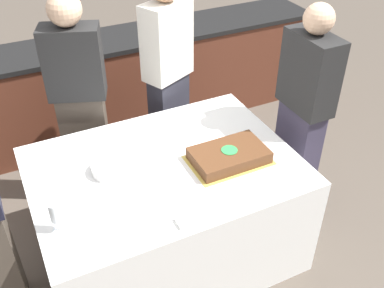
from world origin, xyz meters
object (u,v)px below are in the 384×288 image
(plate_stack, at_px, (110,168))
(person_seated_right, at_px, (302,117))
(cake, at_px, (229,156))
(person_cutting_cake, at_px, (168,77))
(wine_glass, at_px, (55,213))
(person_standing_back, at_px, (80,103))

(plate_stack, xyz_separation_m, person_seated_right, (1.34, -0.08, 0.04))
(cake, relative_size, person_cutting_cake, 0.29)
(wine_glass, bearing_deg, person_cutting_cake, 44.62)
(cake, xyz_separation_m, plate_stack, (-0.69, 0.22, -0.01))
(cake, height_order, plate_stack, cake)
(person_cutting_cake, bearing_deg, plate_stack, 20.94)
(person_seated_right, xyz_separation_m, person_standing_back, (-1.33, 0.80, 0.02))
(cake, xyz_separation_m, person_cutting_cake, (-0.00, 0.94, 0.10))
(cake, height_order, person_standing_back, person_standing_back)
(plate_stack, bearing_deg, person_seated_right, -3.54)
(person_standing_back, bearing_deg, wine_glass, 90.01)
(person_standing_back, bearing_deg, person_seated_right, 169.28)
(cake, bearing_deg, plate_stack, 162.70)
(plate_stack, relative_size, wine_glass, 1.19)
(cake, height_order, person_cutting_cake, person_cutting_cake)
(wine_glass, bearing_deg, person_seated_right, 8.43)
(cake, distance_m, wine_glass, 1.08)
(plate_stack, height_order, person_cutting_cake, person_cutting_cake)
(cake, bearing_deg, wine_glass, -173.49)
(person_seated_right, bearing_deg, cake, -78.45)
(person_standing_back, bearing_deg, cake, 146.38)
(wine_glass, bearing_deg, plate_stack, 41.65)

